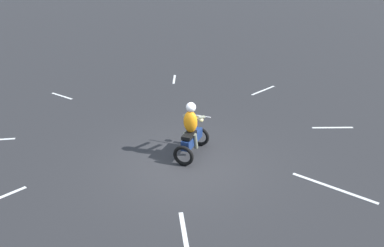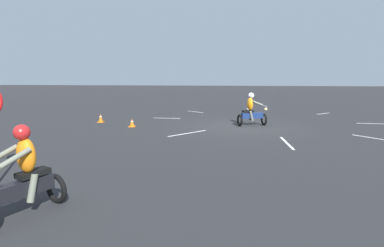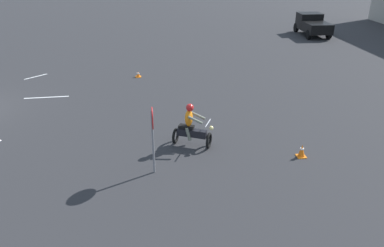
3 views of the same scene
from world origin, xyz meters
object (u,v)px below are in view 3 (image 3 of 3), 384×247
Objects in this scene: pickup_truck at (313,24)px; traffic_cone_near_right at (302,151)px; motorcycle_rider_background at (191,128)px; traffic_cone_mid_left at (138,74)px; stop_sign at (153,127)px.

pickup_truck is 21.87m from traffic_cone_near_right.
motorcycle_rider_background reaches higher than traffic_cone_mid_left.
traffic_cone_mid_left is at bearing -142.51° from motorcycle_rider_background.
pickup_truck is 13.14× the size of traffic_cone_mid_left.
pickup_truck is 1.83× the size of stop_sign.
traffic_cone_near_right is (19.98, -8.85, -0.70)m from pickup_truck.
motorcycle_rider_background is 5.19× the size of traffic_cone_mid_left.
stop_sign is at bearing 3.59° from traffic_cone_mid_left.
motorcycle_rider_background is at bearing -121.76° from pickup_truck.
pickup_truck is at bearing 124.32° from traffic_cone_mid_left.
pickup_truck reaches higher than traffic_cone_mid_left.
motorcycle_rider_background is 22.53m from pickup_truck.
traffic_cone_near_right reaches higher than traffic_cone_mid_left.
motorcycle_rider_background is 0.39× the size of pickup_truck.
stop_sign reaches higher than traffic_cone_mid_left.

